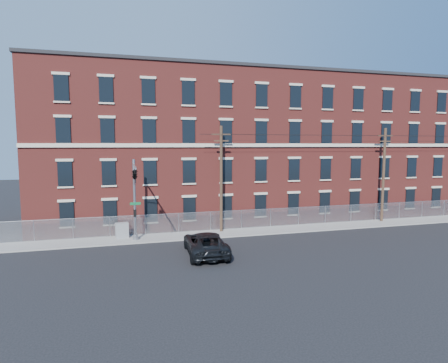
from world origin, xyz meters
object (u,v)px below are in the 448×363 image
utility_pole_near (221,177)px  utility_cabinet (122,230)px  pickup_truck (206,243)px  traffic_signal_mast (135,182)px

utility_pole_near → utility_cabinet: (-9.14, -0.19, -4.53)m
utility_pole_near → pickup_truck: size_ratio=1.61×
pickup_truck → utility_cabinet: 8.82m
utility_pole_near → pickup_truck: (-2.92, -6.46, -4.47)m
traffic_signal_mast → utility_cabinet: traffic_signal_mast is taller
utility_pole_near → traffic_signal_mast: bearing=-156.9°
pickup_truck → utility_cabinet: bearing=-42.5°
traffic_signal_mast → utility_pole_near: utility_pole_near is taller
traffic_signal_mast → pickup_truck: traffic_signal_mast is taller
pickup_truck → utility_cabinet: pickup_truck is taller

